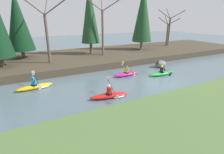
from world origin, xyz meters
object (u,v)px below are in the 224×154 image
object	(u,v)px
kayaker_trailing	(111,95)
kayaker_far_back	(36,86)
kayaker_lead	(162,73)
kayaker_middle	(127,74)
boulder_midstream	(160,64)

from	to	relation	value
kayaker_trailing	kayaker_far_back	world-z (taller)	same
kayaker_lead	kayaker_middle	size ratio (longest dim) A/B	1.00
kayaker_lead	kayaker_far_back	bearing A→B (deg)	172.30
kayaker_middle	kayaker_trailing	xyz separation A→B (m)	(-3.49, -3.58, -0.02)
kayaker_lead	kayaker_middle	xyz separation A→B (m)	(-3.06, 1.40, 0.00)
kayaker_far_back	boulder_midstream	bearing A→B (deg)	-6.02
kayaker_middle	kayaker_far_back	world-z (taller)	same
kayaker_middle	kayaker_far_back	bearing A→B (deg)	172.62
kayaker_lead	kayaker_far_back	distance (m)	11.13
kayaker_far_back	boulder_midstream	size ratio (longest dim) A/B	2.11
kayaker_middle	boulder_midstream	size ratio (longest dim) A/B	2.10
boulder_midstream	kayaker_far_back	bearing A→B (deg)	-178.39
boulder_midstream	kayaker_lead	bearing A→B (deg)	-129.12
kayaker_lead	kayaker_far_back	xyz separation A→B (m)	(-10.96, 1.94, -0.02)
kayaker_trailing	kayaker_middle	bearing A→B (deg)	54.05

